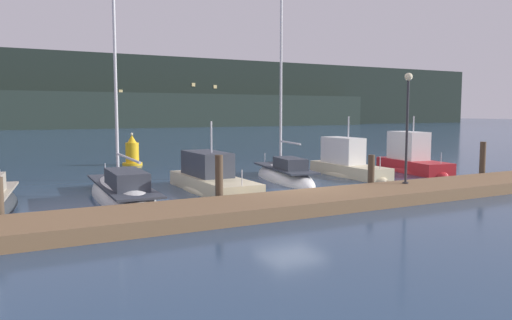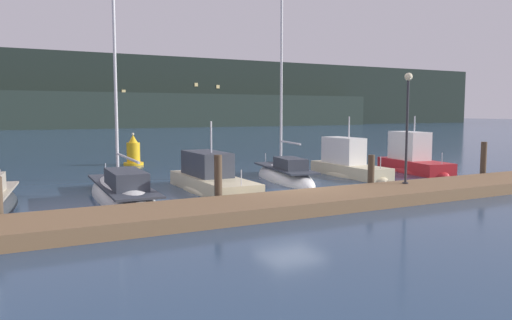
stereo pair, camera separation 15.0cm
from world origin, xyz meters
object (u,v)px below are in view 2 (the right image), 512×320
Objects in this scene: motorboat_berth_5 at (348,169)px; channel_buoy at (133,153)px; motorboat_berth_6 at (413,165)px; dock_lamppost at (407,111)px; sailboat_berth_2 at (122,196)px; sailboat_berth_4 at (285,178)px; motorboat_berth_3 at (212,184)px.

motorboat_berth_5 reaches higher than channel_buoy.
motorboat_berth_6 is 8.72m from dock_lamppost.
channel_buoy is at bearing 139.95° from motorboat_berth_6.
sailboat_berth_4 is (8.30, 1.51, 0.00)m from sailboat_berth_2.
sailboat_berth_2 reaches higher than channel_buoy.
motorboat_berth_5 is (8.37, 1.39, 0.08)m from motorboat_berth_3.
channel_buoy is (-13.03, 10.95, 0.38)m from motorboat_berth_6.
motorboat_berth_5 is at bearing 9.40° from motorboat_berth_3.
sailboat_berth_2 is 16.51m from motorboat_berth_6.
sailboat_berth_4 is 7.12m from dock_lamppost.
sailboat_berth_2 is at bearing -105.86° from channel_buoy.
dock_lamppost is (6.62, -4.57, 3.12)m from motorboat_berth_3.
sailboat_berth_4 is 3.93m from motorboat_berth_5.
motorboat_berth_5 is at bearing 0.35° from sailboat_berth_4.
motorboat_berth_5 is at bearing 73.62° from dock_lamppost.
channel_buoy is (3.43, 12.09, 0.66)m from sailboat_berth_2.
sailboat_berth_2 reaches higher than dock_lamppost.
sailboat_berth_4 reaches higher than dock_lamppost.
motorboat_berth_6 reaches higher than motorboat_berth_5.
motorboat_berth_5 is 4.27m from motorboat_berth_6.
dock_lamppost is at bearing -137.20° from motorboat_berth_6.
dock_lamppost is at bearing -69.92° from sailboat_berth_4.
dock_lamppost is at bearing -106.38° from motorboat_berth_5.
channel_buoy is (-8.78, 10.55, 0.41)m from motorboat_berth_5.
motorboat_berth_5 is 2.84× the size of channel_buoy.
motorboat_berth_3 is at bearing 145.39° from dock_lamppost.
dock_lamppost is at bearing -66.93° from channel_buoy.
channel_buoy is 0.46× the size of dock_lamppost.
dock_lamppost is (2.17, -5.93, 3.29)m from sailboat_berth_4.
channel_buoy is at bearing 113.07° from dock_lamppost.
sailboat_berth_2 is at bearing -172.84° from motorboat_berth_5.
sailboat_berth_2 is 1.99× the size of motorboat_berth_5.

